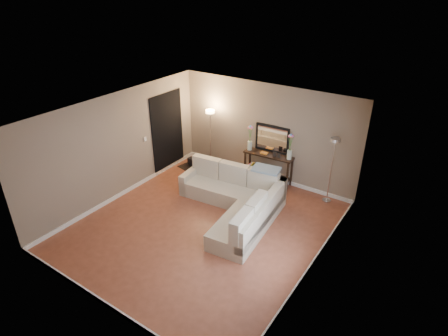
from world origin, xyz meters
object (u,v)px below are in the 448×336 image
Objects in this scene: console_table at (265,166)px; floor_lamp_lit at (210,127)px; sectional_sofa at (237,199)px; floor_lamp_unlit at (333,158)px.

floor_lamp_lit reaches higher than console_table.
floor_lamp_unlit reaches higher than sectional_sofa.
sectional_sofa is 2.05× the size of console_table.
console_table is 0.79× the size of floor_lamp_lit.
sectional_sofa is 2.57m from floor_lamp_lit.
floor_lamp_unlit reaches higher than console_table.
sectional_sofa is 1.66m from console_table.
console_table is 1.90m from floor_lamp_unlit.
floor_lamp_lit reaches higher than floor_lamp_unlit.
sectional_sofa is at bearing -134.78° from floor_lamp_unlit.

